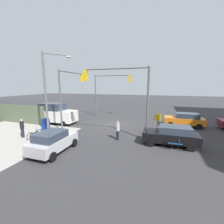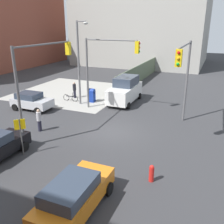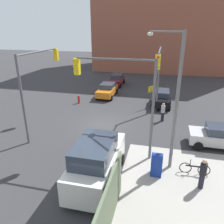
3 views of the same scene
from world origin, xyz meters
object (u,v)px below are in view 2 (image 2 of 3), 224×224
(traffic_signal_se_corner, at_px, (184,70))
(street_lamp_corner, at_px, (80,57))
(traffic_signal_nw_corner, at_px, (42,70))
(sedan_orange, at_px, (74,195))
(van_white_delivery, at_px, (125,90))
(pedestrian_waiting, at_px, (39,120))
(mailbox_blue, at_px, (92,95))
(smokestack, at_px, (31,13))
(sedan_silver, at_px, (31,101))
(traffic_signal_ne_corner, at_px, (106,61))
(bicycle_leaning_on_fence, at_px, (71,98))
(pedestrian_crossing, at_px, (75,90))
(fire_hydrant, at_px, (152,173))

(traffic_signal_se_corner, xyz_separation_m, street_lamp_corner, (2.73, 10.02, 0.04))
(traffic_signal_nw_corner, distance_m, sedan_orange, 9.70)
(van_white_delivery, height_order, pedestrian_waiting, van_white_delivery)
(mailbox_blue, bearing_deg, smokestack, 48.45)
(sedan_silver, bearing_deg, traffic_signal_nw_corner, -130.03)
(street_lamp_corner, distance_m, sedan_silver, 6.14)
(traffic_signal_ne_corner, distance_m, pedestrian_waiting, 7.93)
(bicycle_leaning_on_fence, bearing_deg, mailbox_blue, -74.72)
(pedestrian_crossing, bearing_deg, sedan_orange, -170.36)
(traffic_signal_se_corner, xyz_separation_m, pedestrian_crossing, (4.58, 11.90, -3.73))
(sedan_orange, bearing_deg, traffic_signal_se_corner, -14.68)
(sedan_silver, bearing_deg, street_lamp_corner, -49.24)
(traffic_signal_ne_corner, distance_m, sedan_orange, 14.13)
(sedan_silver, bearing_deg, smokestack, 38.19)
(traffic_signal_se_corner, height_order, sedan_silver, traffic_signal_se_corner)
(street_lamp_corner, height_order, sedan_silver, street_lamp_corner)
(smokestack, distance_m, traffic_signal_nw_corner, 40.02)
(sedan_orange, bearing_deg, fire_hydrant, -35.93)
(sedan_orange, bearing_deg, sedan_silver, 46.53)
(fire_hydrant, bearing_deg, sedan_orange, 144.07)
(sedan_silver, bearing_deg, bicycle_leaning_on_fence, -27.29)
(traffic_signal_nw_corner, bearing_deg, pedestrian_crossing, 18.13)
(fire_hydrant, height_order, sedan_silver, sedan_silver)
(sedan_orange, distance_m, pedestrian_waiting, 9.44)
(traffic_signal_se_corner, relative_size, sedan_silver, 1.71)
(smokestack, relative_size, van_white_delivery, 3.62)
(street_lamp_corner, bearing_deg, traffic_signal_ne_corner, -98.70)
(sedan_orange, bearing_deg, pedestrian_crossing, 30.87)
(sedan_silver, xyz_separation_m, pedestrian_crossing, (4.96, -1.74, 0.08))
(smokestack, height_order, fire_hydrant, smokestack)
(traffic_signal_nw_corner, bearing_deg, street_lamp_corner, 8.32)
(smokestack, distance_m, pedestrian_crossing, 32.46)
(smokestack, bearing_deg, traffic_signal_ne_corner, -131.00)
(street_lamp_corner, distance_m, sedan_orange, 15.70)
(traffic_signal_nw_corner, relative_size, street_lamp_corner, 0.81)
(smokestack, distance_m, pedestrian_waiting, 40.19)
(sedan_silver, bearing_deg, pedestrian_waiting, -134.29)
(traffic_signal_nw_corner, relative_size, sedan_silver, 1.71)
(traffic_signal_ne_corner, bearing_deg, street_lamp_corner, 81.30)
(bicycle_leaning_on_fence, bearing_deg, traffic_signal_ne_corner, -103.34)
(van_white_delivery, bearing_deg, traffic_signal_nw_corner, 164.21)
(traffic_signal_nw_corner, distance_m, street_lamp_corner, 7.08)
(traffic_signal_ne_corner, distance_m, mailbox_blue, 4.86)
(mailbox_blue, relative_size, sedan_silver, 0.38)
(smokestack, relative_size, pedestrian_crossing, 11.04)
(traffic_signal_nw_corner, xyz_separation_m, pedestrian_crossing, (8.85, 2.90, -3.75))
(street_lamp_corner, bearing_deg, fire_hydrant, -135.67)
(traffic_signal_se_corner, distance_m, street_lamp_corner, 10.39)
(traffic_signal_se_corner, bearing_deg, mailbox_blue, 67.27)
(pedestrian_crossing, bearing_deg, smokestack, 25.12)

